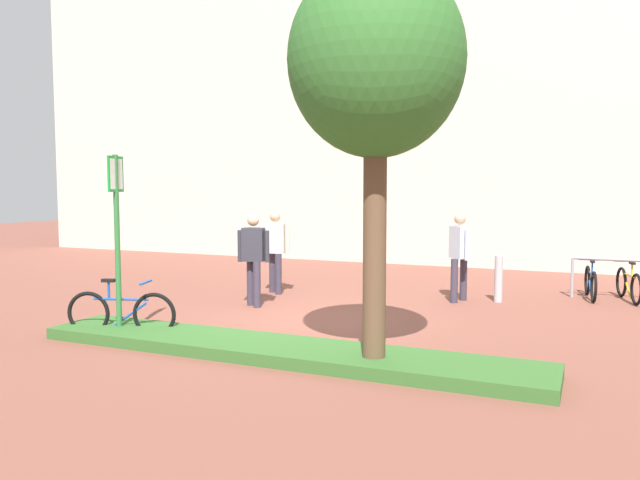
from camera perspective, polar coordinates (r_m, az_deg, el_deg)
ground_plane at (r=10.38m, az=-1.93°, el=-7.44°), size 60.00×60.00×0.00m
building_facade at (r=18.68m, az=10.12°, el=13.31°), size 28.00×1.20×10.00m
planter_strip at (r=8.27m, az=-4.01°, el=-10.05°), size 7.00×1.10×0.16m
tree_sidewalk at (r=7.54m, az=5.17°, el=15.83°), size 2.08×2.08×4.84m
parking_sign_post at (r=9.52m, az=-18.20°, el=1.80°), size 0.08×0.36×2.68m
bike_at_sign at (r=9.74m, az=-17.81°, el=-6.38°), size 1.62×0.61×0.86m
bike_rack_cluster at (r=13.56m, az=26.52°, el=-3.57°), size 2.11×1.57×0.83m
bollard_steel at (r=12.48m, az=16.10°, el=-3.46°), size 0.16×0.16×0.90m
person_casual_tan at (r=12.98m, az=-4.14°, el=-0.61°), size 0.59×0.34×1.72m
person_suited_dark at (r=11.55m, az=-6.14°, el=-1.29°), size 0.60×0.33×1.72m
person_shirt_blue at (r=12.28m, az=12.71°, el=-1.02°), size 0.45×0.49×1.72m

